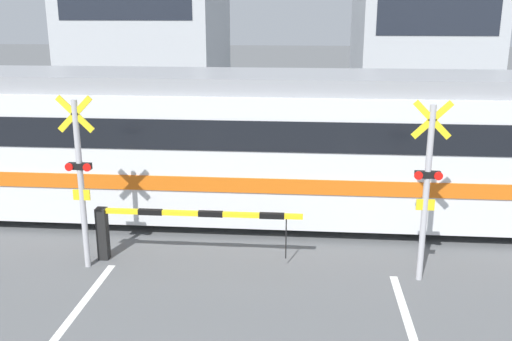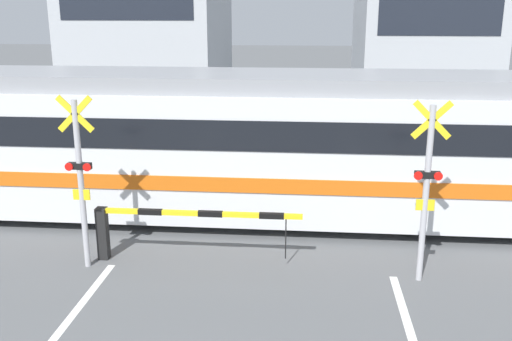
{
  "view_description": "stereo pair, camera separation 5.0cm",
  "coord_description": "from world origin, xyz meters",
  "px_view_note": "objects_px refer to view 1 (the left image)",
  "views": [
    {
      "loc": [
        1.0,
        -2.24,
        4.75
      ],
      "look_at": [
        0.0,
        8.93,
        1.6
      ],
      "focal_mm": 40.0,
      "sensor_mm": 36.0,
      "label": 1
    },
    {
      "loc": [
        1.05,
        -2.24,
        4.75
      ],
      "look_at": [
        0.0,
        8.93,
        1.6
      ],
      "focal_mm": 40.0,
      "sensor_mm": 36.0,
      "label": 2
    }
  ],
  "objects_px": {
    "crossing_barrier_far": "(336,155)",
    "crossing_signal_left": "(80,175)",
    "crossing_barrier_near": "(156,223)",
    "pedestrian": "(315,130)",
    "commuter_train": "(173,140)",
    "crossing_signal_right": "(427,184)"
  },
  "relations": [
    {
      "from": "commuter_train",
      "to": "crossing_signal_right",
      "type": "bearing_deg",
      "value": -30.45
    },
    {
      "from": "crossing_signal_left",
      "to": "crossing_barrier_near",
      "type": "bearing_deg",
      "value": 15.95
    },
    {
      "from": "crossing_signal_left",
      "to": "pedestrian",
      "type": "xyz_separation_m",
      "value": [
        4.42,
        8.43,
        -0.79
      ]
    },
    {
      "from": "crossing_signal_left",
      "to": "crossing_barrier_far",
      "type": "bearing_deg",
      "value": 51.09
    },
    {
      "from": "commuter_train",
      "to": "crossing_barrier_far",
      "type": "bearing_deg",
      "value": 38.02
    },
    {
      "from": "crossing_barrier_near",
      "to": "crossing_signal_right",
      "type": "distance_m",
      "value": 5.11
    },
    {
      "from": "commuter_train",
      "to": "crossing_barrier_near",
      "type": "distance_m",
      "value": 2.92
    },
    {
      "from": "commuter_train",
      "to": "crossing_signal_right",
      "type": "distance_m",
      "value": 6.07
    },
    {
      "from": "commuter_train",
      "to": "crossing_signal_right",
      "type": "height_order",
      "value": "commuter_train"
    },
    {
      "from": "crossing_signal_left",
      "to": "crossing_signal_right",
      "type": "height_order",
      "value": "same"
    },
    {
      "from": "crossing_signal_left",
      "to": "pedestrian",
      "type": "bearing_deg",
      "value": 62.3
    },
    {
      "from": "crossing_barrier_far",
      "to": "crossing_signal_left",
      "type": "xyz_separation_m",
      "value": [
        -4.99,
        -6.18,
        1.04
      ]
    },
    {
      "from": "crossing_barrier_near",
      "to": "pedestrian",
      "type": "height_order",
      "value": "pedestrian"
    },
    {
      "from": "crossing_barrier_far",
      "to": "crossing_signal_left",
      "type": "relative_size",
      "value": 1.21
    },
    {
      "from": "commuter_train",
      "to": "pedestrian",
      "type": "distance_m",
      "value": 6.39
    },
    {
      "from": "crossing_barrier_near",
      "to": "pedestrian",
      "type": "distance_m",
      "value": 8.66
    },
    {
      "from": "crossing_barrier_far",
      "to": "commuter_train",
      "type": "bearing_deg",
      "value": -141.98
    },
    {
      "from": "commuter_train",
      "to": "crossing_barrier_far",
      "type": "xyz_separation_m",
      "value": [
        3.97,
        3.1,
        -1.04
      ]
    },
    {
      "from": "crossing_signal_left",
      "to": "pedestrian",
      "type": "relative_size",
      "value": 1.86
    },
    {
      "from": "crossing_barrier_far",
      "to": "pedestrian",
      "type": "distance_m",
      "value": 2.33
    },
    {
      "from": "crossing_signal_left",
      "to": "crossing_signal_right",
      "type": "relative_size",
      "value": 1.0
    },
    {
      "from": "crossing_signal_left",
      "to": "pedestrian",
      "type": "height_order",
      "value": "crossing_signal_left"
    }
  ]
}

